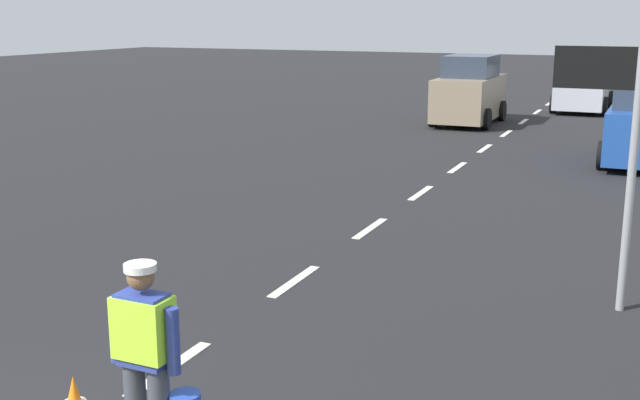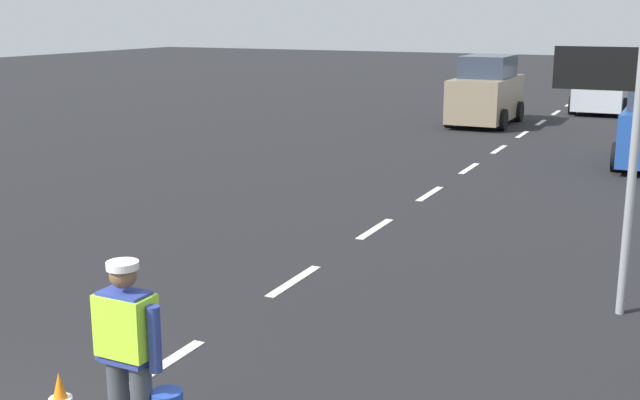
# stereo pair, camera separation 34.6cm
# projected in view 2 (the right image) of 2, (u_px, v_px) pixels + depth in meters

# --- Properties ---
(ground_plane) EXTENTS (96.00, 96.00, 0.00)m
(ground_plane) POSITION_uv_depth(u_px,v_px,m) (524.00, 133.00, 24.37)
(ground_plane) COLOR black
(lane_center_line) EXTENTS (0.14, 46.40, 0.01)m
(lane_center_line) POSITION_uv_depth(u_px,v_px,m) (549.00, 117.00, 28.06)
(lane_center_line) COLOR silver
(lane_center_line) RESTS_ON ground
(road_worker) EXTENTS (0.77, 0.37, 1.67)m
(road_worker) POSITION_uv_depth(u_px,v_px,m) (130.00, 349.00, 6.45)
(road_worker) COLOR #383D4C
(road_worker) RESTS_ON ground
(lane_direction_sign) EXTENTS (1.16, 0.11, 3.20)m
(lane_direction_sign) POSITION_uv_depth(u_px,v_px,m) (616.00, 116.00, 9.33)
(lane_direction_sign) COLOR gray
(lane_direction_sign) RESTS_ON ground
(car_outgoing_far) EXTENTS (1.97, 3.95, 2.18)m
(car_outgoing_far) POSITION_uv_depth(u_px,v_px,m) (603.00, 85.00, 29.41)
(car_outgoing_far) COLOR silver
(car_outgoing_far) RESTS_ON ground
(car_oncoming_second) EXTENTS (1.93, 3.89, 2.24)m
(car_oncoming_second) POSITION_uv_depth(u_px,v_px,m) (486.00, 93.00, 26.12)
(car_oncoming_second) COLOR gray
(car_oncoming_second) RESTS_ON ground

